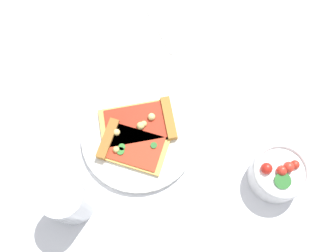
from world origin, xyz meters
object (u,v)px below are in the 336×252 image
Objects in this scene: pizza_slice_far at (142,123)px; soda_glass at (69,200)px; paper_napkin at (180,24)px; pizza_slice_near at (128,146)px; salad_bowl at (278,173)px; plate at (139,136)px.

soda_glass reaches higher than pizza_slice_far.
pizza_slice_far is 0.28m from paper_napkin.
pizza_slice_near is 0.16m from soda_glass.
soda_glass reaches higher than salad_bowl.
plate is 2.15× the size of soda_glass.
pizza_slice_far is at bearing -143.14° from salad_bowl.
soda_glass is at bearing -113.15° from salad_bowl.
soda_glass is (0.06, -0.18, 0.04)m from plate.
plate is 0.30m from salad_bowl.
pizza_slice_near is 0.06m from pizza_slice_far.
salad_bowl is (0.22, 0.20, 0.03)m from plate.
plate is 0.30m from paper_napkin.
pizza_slice_far is 0.22m from soda_glass.
pizza_slice_near is at bearing -50.43° from paper_napkin.
pizza_slice_far is at bearing 120.10° from pizza_slice_near.
pizza_slice_near is at bearing -59.90° from pizza_slice_far.
pizza_slice_far is 1.56× the size of soda_glass.
pizza_slice_near is (0.01, -0.03, 0.01)m from plate.
pizza_slice_far is (-0.03, 0.05, 0.00)m from pizza_slice_near.
pizza_slice_far is at bearing 133.97° from plate.
soda_glass is (0.05, -0.15, 0.03)m from pizza_slice_near.
plate is at bearing -48.28° from paper_napkin.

